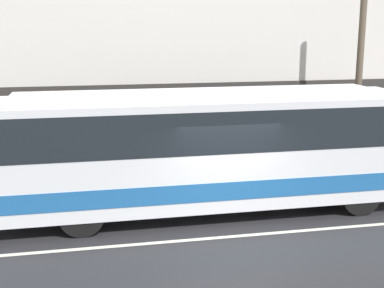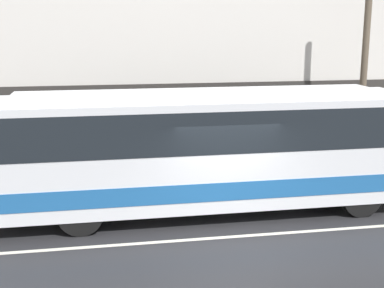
# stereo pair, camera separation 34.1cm
# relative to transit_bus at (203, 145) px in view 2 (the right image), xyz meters

# --- Properties ---
(ground_plane) EXTENTS (60.00, 60.00, 0.00)m
(ground_plane) POSITION_rel_transit_bus_xyz_m (0.35, -1.86, -1.76)
(ground_plane) COLOR #262628
(sidewalk) EXTENTS (60.00, 2.90, 0.12)m
(sidewalk) POSITION_rel_transit_bus_xyz_m (0.35, 3.59, -1.70)
(sidewalk) COLOR #A09E99
(sidewalk) RESTS_ON ground_plane
(lane_stripe) EXTENTS (54.00, 0.14, 0.01)m
(lane_stripe) POSITION_rel_transit_bus_xyz_m (0.35, -1.86, -1.75)
(lane_stripe) COLOR beige
(lane_stripe) RESTS_ON ground_plane
(transit_bus) EXTENTS (10.99, 2.54, 3.12)m
(transit_bus) POSITION_rel_transit_bus_xyz_m (0.00, 0.00, 0.00)
(transit_bus) COLOR silver
(transit_bus) RESTS_ON ground_plane
(utility_pole_near) EXTENTS (0.22, 0.22, 6.64)m
(utility_pole_near) POSITION_rel_transit_bus_xyz_m (5.88, 2.95, 1.68)
(utility_pole_near) COLOR brown
(utility_pole_near) RESTS_ON sidewalk
(pedestrian_waiting) EXTENTS (0.36, 0.36, 1.65)m
(pedestrian_waiting) POSITION_rel_transit_bus_xyz_m (0.66, 4.31, -0.87)
(pedestrian_waiting) COLOR #1E5933
(pedestrian_waiting) RESTS_ON sidewalk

